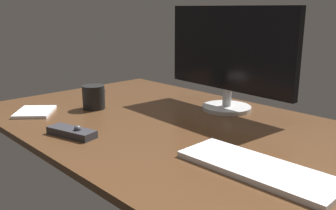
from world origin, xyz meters
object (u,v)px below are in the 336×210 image
(media_remote, at_px, (72,132))
(monitor, at_px, (229,55))
(computer_mouse, at_px, (98,92))
(keyboard, at_px, (257,168))
(coffee_mug, at_px, (94,97))
(notepad, at_px, (35,112))

(media_remote, bearing_deg, monitor, 61.51)
(monitor, distance_m, computer_mouse, 0.59)
(media_remote, bearing_deg, keyboard, 4.79)
(computer_mouse, bearing_deg, media_remote, 5.07)
(keyboard, bearing_deg, media_remote, -161.11)
(keyboard, height_order, coffee_mug, coffee_mug)
(coffee_mug, relative_size, notepad, 0.61)
(computer_mouse, relative_size, notepad, 0.73)
(keyboard, bearing_deg, coffee_mug, 176.64)
(media_remote, relative_size, notepad, 1.15)
(monitor, height_order, keyboard, monitor)
(monitor, xyz_separation_m, keyboard, (0.38, -0.37, -0.19))
(media_remote, xyz_separation_m, coffee_mug, (-0.22, 0.21, 0.03))
(computer_mouse, xyz_separation_m, coffee_mug, (0.17, -0.13, 0.03))
(keyboard, distance_m, computer_mouse, 0.91)
(keyboard, bearing_deg, computer_mouse, 168.83)
(notepad, bearing_deg, computer_mouse, 104.61)
(coffee_mug, bearing_deg, keyboard, -2.11)
(monitor, bearing_deg, notepad, -126.46)
(coffee_mug, bearing_deg, computer_mouse, 142.87)
(keyboard, relative_size, notepad, 2.64)
(keyboard, height_order, computer_mouse, computer_mouse)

